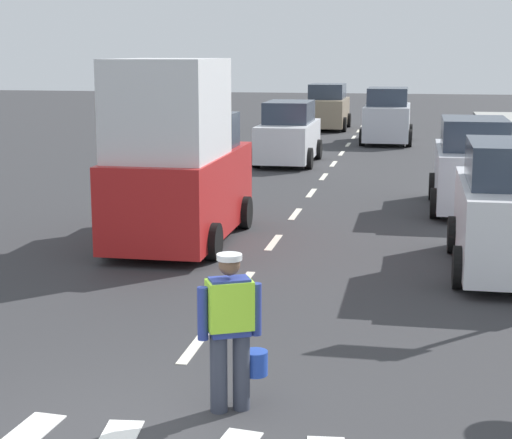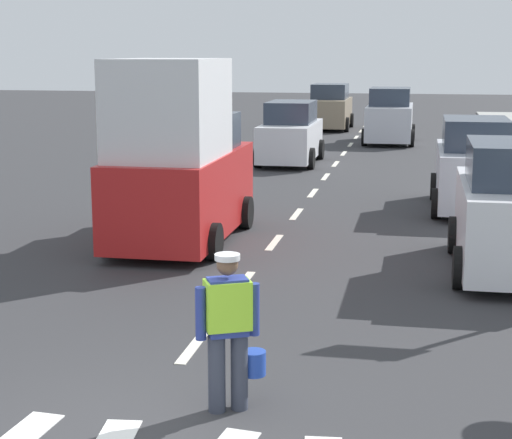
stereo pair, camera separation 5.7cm
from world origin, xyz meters
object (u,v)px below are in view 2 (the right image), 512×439
object	(u,v)px
car_oncoming_third	(330,108)
car_parked_far	(474,168)
car_oncoming_second	(291,135)
delivery_truck	(179,161)
road_worker	(230,324)
car_parked_curbside	(511,212)
car_outgoing_far	(390,117)

from	to	relation	value
car_oncoming_third	car_parked_far	bearing A→B (deg)	-74.82
car_oncoming_third	car_oncoming_second	bearing A→B (deg)	-89.69
delivery_truck	car_oncoming_third	xyz separation A→B (m)	(0.23, 25.14, -0.61)
road_worker	car_oncoming_third	xyz separation A→B (m)	(-2.45, 32.60, 0.07)
car_parked_far	road_worker	bearing A→B (deg)	-104.28
car_parked_far	car_oncoming_third	xyz separation A→B (m)	(-5.54, 20.43, -0.00)
road_worker	delivery_truck	distance (m)	7.95
car_parked_curbside	car_oncoming_third	bearing A→B (deg)	102.53
road_worker	car_parked_curbside	xyz separation A→B (m)	(3.38, 6.40, 0.10)
car_oncoming_second	car_parked_curbside	bearing A→B (deg)	-66.73
car_parked_far	car_oncoming_third	world-z (taller)	car_parked_far
car_outgoing_far	car_oncoming_third	distance (m)	6.54
car_oncoming_second	car_oncoming_third	size ratio (longest dim) A/B	1.00
delivery_truck	car_oncoming_second	bearing A→B (deg)	88.63
road_worker	car_oncoming_third	bearing A→B (deg)	94.29
car_oncoming_third	delivery_truck	bearing A→B (deg)	-90.52
car_outgoing_far	road_worker	bearing A→B (deg)	-91.29
car_oncoming_second	car_outgoing_far	distance (m)	7.64
car_oncoming_second	car_parked_curbside	xyz separation A→B (m)	(5.76, -13.38, 0.08)
car_parked_far	car_oncoming_third	size ratio (longest dim) A/B	0.96
car_parked_far	car_oncoming_second	size ratio (longest dim) A/B	0.96
road_worker	delivery_truck	xyz separation A→B (m)	(-2.67, 7.46, 0.68)
car_outgoing_far	car_parked_curbside	world-z (taller)	car_outgoing_far
road_worker	car_oncoming_second	size ratio (longest dim) A/B	0.40
car_oncoming_second	car_parked_curbside	world-z (taller)	car_parked_curbside
road_worker	car_oncoming_third	size ratio (longest dim) A/B	0.40
road_worker	car_parked_curbside	distance (m)	7.23
car_parked_far	car_oncoming_second	xyz separation A→B (m)	(-5.48, 7.61, -0.05)
car_parked_curbside	car_oncoming_third	world-z (taller)	car_parked_curbside
car_oncoming_second	car_parked_curbside	distance (m)	14.57
delivery_truck	car_outgoing_far	distance (m)	19.64
road_worker	car_oncoming_third	world-z (taller)	car_oncoming_third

